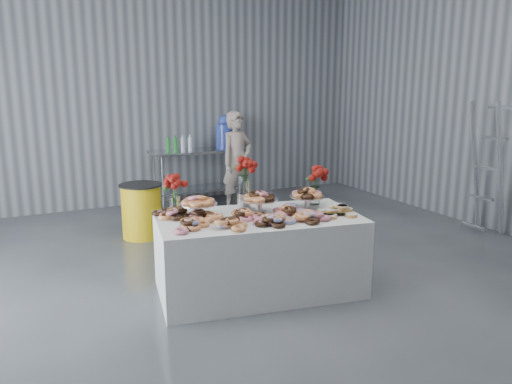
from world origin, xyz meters
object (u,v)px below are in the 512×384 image
water_jug (224,133)px  person (237,162)px  display_table (259,254)px  prep_table (197,167)px  trash_barrel (142,211)px  stepladder (487,168)px

water_jug → person: size_ratio=0.36×
display_table → prep_table: 3.72m
water_jug → display_table: bearing=-107.8°
prep_table → trash_barrel: prep_table is taller
trash_barrel → stepladder: stepladder is taller
prep_table → water_jug: water_jug is taller
water_jug → person: 0.82m
display_table → water_jug: size_ratio=3.43×
water_jug → prep_table: bearing=180.0°
person → trash_barrel: person is taller
water_jug → person: person is taller
prep_table → water_jug: (0.50, -0.00, 0.53)m
display_table → person: size_ratio=1.22×
water_jug → stepladder: bearing=-54.0°
display_table → water_jug: (1.17, 3.65, 0.77)m
display_table → water_jug: water_jug is taller
person → stepladder: stepladder is taller
water_jug → trash_barrel: water_jug is taller
person → display_table: bearing=-127.8°
water_jug → stepladder: size_ratio=0.31×
trash_barrel → stepladder: (4.15, -1.83, 0.53)m
person → water_jug: bearing=65.3°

